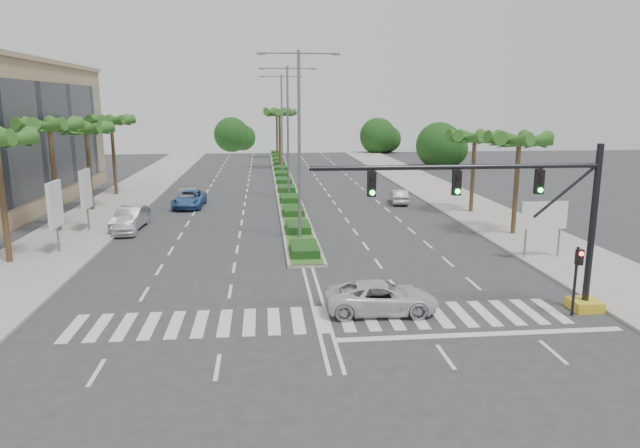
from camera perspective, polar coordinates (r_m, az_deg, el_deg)
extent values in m
plane|color=#333335|center=(24.05, 0.19, -9.52)|extent=(160.00, 160.00, 0.00)
cube|color=gray|center=(46.56, 16.49, 0.71)|extent=(6.00, 120.00, 0.15)
cube|color=gray|center=(45.03, -22.23, -0.07)|extent=(6.00, 120.00, 0.15)
cube|color=gray|center=(67.84, -3.73, 4.64)|extent=(2.20, 75.00, 0.20)
cube|color=#3A6121|center=(67.83, -3.73, 4.74)|extent=(1.80, 75.00, 0.04)
cube|color=gold|center=(27.56, 24.93, -7.33)|extent=(1.20, 1.20, 0.45)
cylinder|color=black|center=(26.68, 25.59, -0.26)|extent=(0.28, 0.28, 7.00)
cylinder|color=black|center=(23.71, 13.61, 5.56)|extent=(12.00, 0.20, 0.20)
cylinder|color=black|center=(25.72, 23.22, 2.94)|extent=(2.53, 0.12, 2.15)
cube|color=black|center=(25.15, 21.11, 3.96)|extent=(0.32, 0.24, 1.00)
cylinder|color=#19E533|center=(25.07, 21.19, 3.19)|extent=(0.20, 0.06, 0.20)
cube|color=black|center=(23.78, 13.53, 4.01)|extent=(0.32, 0.24, 1.00)
cylinder|color=#19E533|center=(23.70, 13.61, 3.19)|extent=(0.20, 0.06, 0.20)
cube|color=black|center=(22.88, 5.20, 3.98)|extent=(0.32, 0.24, 1.00)
cylinder|color=#19E533|center=(22.79, 5.26, 3.14)|extent=(0.20, 0.06, 0.20)
cylinder|color=black|center=(26.25, 24.14, -5.28)|extent=(0.12, 0.12, 3.00)
cube|color=black|center=(25.83, 24.51, -3.04)|extent=(0.28, 0.22, 0.65)
cylinder|color=red|center=(25.68, 24.69, -2.73)|extent=(0.18, 0.05, 0.18)
cylinder|color=slate|center=(34.48, 19.88, -1.13)|extent=(0.10, 0.10, 2.80)
cylinder|color=slate|center=(35.39, 22.80, -1.04)|extent=(0.10, 0.10, 2.80)
cube|color=#0C6638|center=(34.69, 21.51, 0.85)|extent=(2.60, 0.08, 1.50)
cube|color=white|center=(34.64, 21.55, 0.83)|extent=(2.70, 0.02, 1.60)
cylinder|color=slate|center=(37.10, -24.77, -0.64)|extent=(0.12, 0.12, 2.80)
cube|color=white|center=(36.81, -24.99, 1.80)|extent=(0.18, 2.10, 2.70)
cube|color=#D8594C|center=(36.81, -24.99, 1.80)|extent=(0.12, 2.00, 2.60)
cylinder|color=slate|center=(42.70, -22.21, 1.12)|extent=(0.12, 0.12, 2.80)
cube|color=white|center=(42.45, -22.38, 3.24)|extent=(0.18, 2.10, 2.70)
cube|color=#D8594C|center=(42.45, -22.38, 3.24)|extent=(0.12, 2.00, 2.60)
cylinder|color=brown|center=(35.63, -29.13, 1.90)|extent=(0.32, 0.32, 7.00)
cone|color=#20561B|center=(34.86, -28.01, 7.31)|extent=(0.90, 3.62, 1.50)
cone|color=#20561B|center=(35.81, -28.12, 7.39)|extent=(3.39, 2.96, 1.50)
cone|color=#20561B|center=(36.36, -29.36, 7.31)|extent=(3.73, 1.68, 1.50)
cone|color=#20561B|center=(34.22, -29.20, 7.13)|extent=(3.39, 2.96, 1.50)
cylinder|color=brown|center=(42.98, -25.02, 4.06)|extent=(0.32, 0.32, 7.40)
sphere|color=brown|center=(42.70, -25.45, 8.85)|extent=(0.70, 0.70, 0.70)
cone|color=#20561B|center=(42.35, -24.02, 8.82)|extent=(0.90, 3.62, 1.50)
cone|color=#20561B|center=(43.29, -24.20, 8.85)|extent=(3.39, 2.96, 1.50)
cone|color=#20561B|center=(43.79, -25.28, 8.78)|extent=(3.73, 1.68, 1.50)
cone|color=#20561B|center=(43.49, -26.47, 8.66)|extent=(2.38, 3.65, 1.50)
cone|color=#20561B|center=(42.59, -26.92, 8.57)|extent=(2.38, 3.65, 1.50)
cone|color=#20561B|center=(41.78, -26.25, 8.59)|extent=(3.73, 1.68, 1.50)
cone|color=#20561B|center=(41.66, -24.93, 8.70)|extent=(3.39, 2.96, 1.50)
cylinder|color=brown|center=(50.58, -22.06, 5.01)|extent=(0.32, 0.32, 6.80)
sphere|color=brown|center=(50.33, -22.36, 8.74)|extent=(0.70, 0.70, 0.70)
cone|color=#20561B|center=(50.03, -21.13, 8.70)|extent=(0.90, 3.62, 1.50)
cone|color=#20561B|center=(50.97, -21.33, 8.73)|extent=(3.39, 2.96, 1.50)
cone|color=#20561B|center=(51.43, -22.28, 8.68)|extent=(3.73, 1.68, 1.50)
cone|color=#20561B|center=(51.08, -23.28, 8.59)|extent=(2.38, 3.65, 1.50)
cone|color=#20561B|center=(50.17, -23.60, 8.51)|extent=(2.38, 3.65, 1.50)
cone|color=#20561B|center=(49.38, -22.98, 8.52)|extent=(3.73, 1.68, 1.50)
cone|color=#20561B|center=(49.32, -21.86, 8.61)|extent=(3.39, 2.96, 1.50)
cylinder|color=brown|center=(58.24, -19.92, 6.19)|extent=(0.32, 0.32, 7.20)
sphere|color=brown|center=(58.03, -20.17, 9.63)|extent=(0.70, 0.70, 0.70)
cone|color=#20561B|center=(57.77, -19.09, 9.59)|extent=(0.90, 3.62, 1.50)
cone|color=#20561B|center=(58.70, -19.30, 9.61)|extent=(3.39, 2.96, 1.50)
cone|color=#20561B|center=(59.13, -20.14, 9.56)|extent=(3.73, 1.68, 1.50)
cone|color=#20561B|center=(58.74, -20.99, 9.49)|extent=(2.38, 3.65, 1.50)
cone|color=#20561B|center=(57.82, -21.24, 9.44)|extent=(2.38, 3.65, 1.50)
cone|color=#20561B|center=(57.05, -20.66, 9.46)|extent=(3.73, 1.68, 1.50)
cone|color=#20561B|center=(57.03, -19.69, 9.53)|extent=(3.39, 2.96, 1.50)
cylinder|color=brown|center=(40.34, 19.01, 3.44)|extent=(0.32, 0.32, 6.50)
sphere|color=brown|center=(40.02, 19.32, 7.90)|extent=(0.70, 0.70, 0.70)
cone|color=#20561B|center=(40.50, 20.73, 7.70)|extent=(0.90, 3.62, 1.50)
cone|color=#20561B|center=(41.09, 19.68, 7.82)|extent=(3.39, 2.96, 1.50)
cone|color=#20561B|center=(40.90, 18.36, 7.90)|extent=(3.73, 1.68, 1.50)
cone|color=#20561B|center=(40.06, 17.72, 7.86)|extent=(2.38, 3.65, 1.50)
cone|color=#20561B|center=(39.18, 18.28, 7.75)|extent=(2.38, 3.65, 1.50)
cone|color=#20561B|center=(38.95, 19.64, 7.63)|extent=(3.73, 1.68, 1.50)
cone|color=#20561B|center=(39.55, 20.74, 7.61)|extent=(3.39, 2.96, 1.50)
cylinder|color=brown|center=(47.67, 15.03, 4.74)|extent=(0.32, 0.32, 6.20)
sphere|color=brown|center=(47.40, 15.23, 8.33)|extent=(0.70, 0.70, 0.70)
cone|color=#20561B|center=(47.81, 16.46, 8.17)|extent=(0.90, 3.62, 1.50)
cone|color=#20561B|center=(48.46, 15.62, 8.27)|extent=(3.39, 2.96, 1.50)
cone|color=#20561B|center=(48.33, 14.49, 8.32)|extent=(3.73, 1.68, 1.50)
cone|color=#20561B|center=(47.52, 13.89, 8.29)|extent=(2.38, 3.65, 1.50)
cone|color=#20561B|center=(46.62, 14.28, 8.21)|extent=(2.38, 3.65, 1.50)
cone|color=#20561B|center=(46.32, 15.40, 8.12)|extent=(3.73, 1.68, 1.50)
cone|color=#20561B|center=(46.86, 16.38, 8.11)|extent=(3.39, 2.96, 1.50)
cylinder|color=brown|center=(77.44, -4.04, 8.27)|extent=(0.32, 0.32, 7.50)
sphere|color=brown|center=(77.29, -4.08, 10.97)|extent=(0.70, 0.70, 0.70)
cone|color=#20561B|center=(77.33, -3.25, 10.91)|extent=(0.90, 3.62, 1.50)
cone|color=#20561B|center=(78.17, -3.58, 10.92)|extent=(3.39, 2.96, 1.50)
cone|color=#20561B|center=(78.35, -4.28, 10.91)|extent=(3.73, 1.68, 1.50)
cone|color=#20561B|center=(77.74, -4.83, 10.89)|extent=(2.38, 3.65, 1.50)
cone|color=#20561B|center=(76.79, -4.82, 10.88)|extent=(2.38, 3.65, 1.50)
cone|color=#20561B|center=(76.21, -4.24, 10.88)|extent=(3.73, 1.68, 1.50)
cone|color=#20561B|center=(76.45, -3.53, 10.90)|extent=(3.39, 2.96, 1.50)
cylinder|color=brown|center=(92.41, -4.33, 8.88)|extent=(0.32, 0.32, 7.50)
sphere|color=brown|center=(92.28, -4.36, 11.14)|extent=(0.70, 0.70, 0.70)
cone|color=#20561B|center=(92.31, -3.67, 11.09)|extent=(0.90, 3.62, 1.50)
cone|color=#20561B|center=(93.16, -3.95, 11.10)|extent=(3.39, 2.96, 1.50)
cone|color=#20561B|center=(93.35, -4.53, 11.09)|extent=(3.73, 1.68, 1.50)
cone|color=#20561B|center=(92.74, -4.99, 11.08)|extent=(2.38, 3.65, 1.50)
cone|color=#20561B|center=(91.78, -4.99, 11.07)|extent=(2.38, 3.65, 1.50)
cone|color=#20561B|center=(91.20, -4.50, 11.07)|extent=(3.73, 1.68, 1.50)
cone|color=#20561B|center=(91.44, -3.91, 11.08)|extent=(3.39, 2.96, 1.50)
cylinder|color=slate|center=(36.42, -2.09, 7.58)|extent=(0.20, 0.20, 12.00)
cylinder|color=slate|center=(36.37, -4.13, 16.70)|extent=(2.40, 0.10, 0.10)
cylinder|color=slate|center=(36.53, -0.20, 16.71)|extent=(2.40, 0.10, 0.10)
cube|color=slate|center=(36.35, -5.93, 16.59)|extent=(0.50, 0.25, 0.12)
cube|color=slate|center=(36.64, 1.59, 16.61)|extent=(0.50, 0.25, 0.12)
cylinder|color=slate|center=(52.37, -3.22, 8.94)|extent=(0.20, 0.20, 12.00)
cylinder|color=slate|center=(52.33, -4.66, 15.27)|extent=(2.40, 0.10, 0.10)
cylinder|color=slate|center=(52.44, -1.94, 15.30)|extent=(2.40, 0.10, 0.10)
cube|color=slate|center=(52.32, -5.91, 15.19)|extent=(0.50, 0.25, 0.12)
cube|color=slate|center=(52.52, -0.70, 15.24)|extent=(0.50, 0.25, 0.12)
cylinder|color=slate|center=(68.34, -3.83, 9.66)|extent=(0.20, 0.20, 12.00)
cylinder|color=slate|center=(68.31, -4.94, 14.51)|extent=(2.40, 0.10, 0.10)
cylinder|color=slate|center=(68.39, -2.86, 14.54)|extent=(2.40, 0.10, 0.10)
cube|color=slate|center=(68.30, -5.89, 14.45)|extent=(0.50, 0.25, 0.12)
cube|color=slate|center=(68.45, -1.91, 14.50)|extent=(0.50, 0.25, 0.12)
imported|color=white|center=(41.41, -18.85, 0.02)|extent=(1.94, 4.04, 1.33)
imported|color=#A0A0A5|center=(42.73, -18.44, 0.58)|extent=(2.03, 4.91, 1.58)
imported|color=#335E9C|center=(50.19, -12.94, 2.45)|extent=(2.59, 5.27, 1.44)
imported|color=silver|center=(50.71, -13.13, 2.47)|extent=(2.40, 4.76, 1.32)
imported|color=silver|center=(24.73, 6.17, -7.30)|extent=(4.95, 2.47, 1.35)
imported|color=#A0A0A5|center=(51.26, 7.91, 2.74)|extent=(1.83, 4.00, 1.27)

